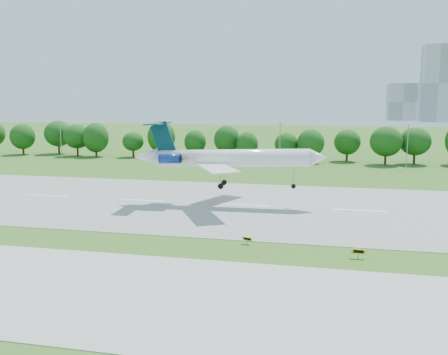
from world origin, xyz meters
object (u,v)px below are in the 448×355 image
taxi_sign_left (247,239)px  service_vehicle_b (238,162)px  airliner (223,158)px  service_vehicle_a (232,162)px

taxi_sign_left → service_vehicle_b: size_ratio=0.43×
airliner → service_vehicle_b: airliner is taller
service_vehicle_b → taxi_sign_left: bearing=-138.9°
airliner → taxi_sign_left: 26.43m
service_vehicle_a → service_vehicle_b: 2.01m
airliner → service_vehicle_b: 58.64m
taxi_sign_left → service_vehicle_b: 82.92m
airliner → service_vehicle_b: (-8.20, 57.50, -8.10)m
taxi_sign_left → service_vehicle_b: (-16.80, 81.20, -0.19)m
service_vehicle_b → airliner: bearing=-142.5°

